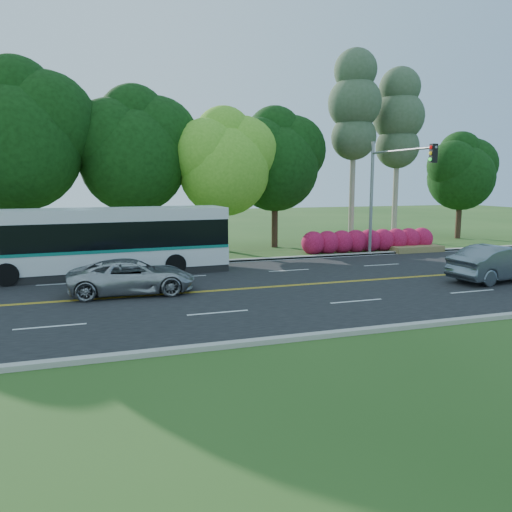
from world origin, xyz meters
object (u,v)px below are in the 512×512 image
object	(u,v)px
transit_bus	(98,243)
sedan	(499,263)
traffic_signal	(389,180)
suv	(133,276)

from	to	relation	value
transit_bus	sedan	bearing A→B (deg)	-25.28
sedan	transit_bus	bearing A→B (deg)	60.07
traffic_signal	suv	size ratio (longest dim) A/B	1.37
suv	traffic_signal	bearing A→B (deg)	-69.31
sedan	traffic_signal	bearing A→B (deg)	1.86
traffic_signal	transit_bus	world-z (taller)	traffic_signal
sedan	suv	size ratio (longest dim) A/B	0.99
transit_bus	suv	xyz separation A→B (m)	(1.26, -4.62, -0.91)
sedan	suv	bearing A→B (deg)	73.34
traffic_signal	suv	world-z (taller)	traffic_signal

